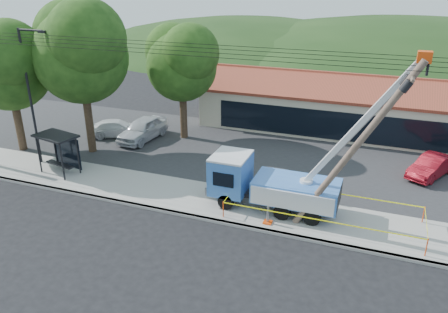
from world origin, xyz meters
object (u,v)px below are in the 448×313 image
bus_shelter (59,144)px  car_silver (144,140)px  car_red (429,177)px  utility_truck (270,182)px  car_white (118,137)px  leaning_pole (359,142)px

bus_shelter → car_silver: bus_shelter is taller
bus_shelter → car_red: 23.69m
utility_truck → car_white: utility_truck is taller
car_red → car_silver: bearing=-150.2°
utility_truck → car_red: utility_truck is taller
car_red → car_white: 22.87m
bus_shelter → car_silver: (1.74, 7.23, -2.04)m
car_silver → leaning_pole: bearing=-22.1°
bus_shelter → car_white: 7.50m
utility_truck → car_silver: (-12.03, 7.04, -1.66)m
leaning_pole → bus_shelter: size_ratio=2.98×
bus_shelter → car_white: bearing=106.5°
car_silver → car_red: 20.56m
leaning_pole → car_red: 10.78m
utility_truck → leaning_pole: 5.51m
bus_shelter → car_red: bearing=31.1°
leaning_pole → car_silver: 18.90m
bus_shelter → car_silver: bearing=88.4°
car_silver → car_red: bearing=5.7°
leaning_pole → car_silver: (-16.36, 8.09, -4.91)m
car_silver → car_white: car_silver is taller
car_silver → utility_truck: bearing=-26.1°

